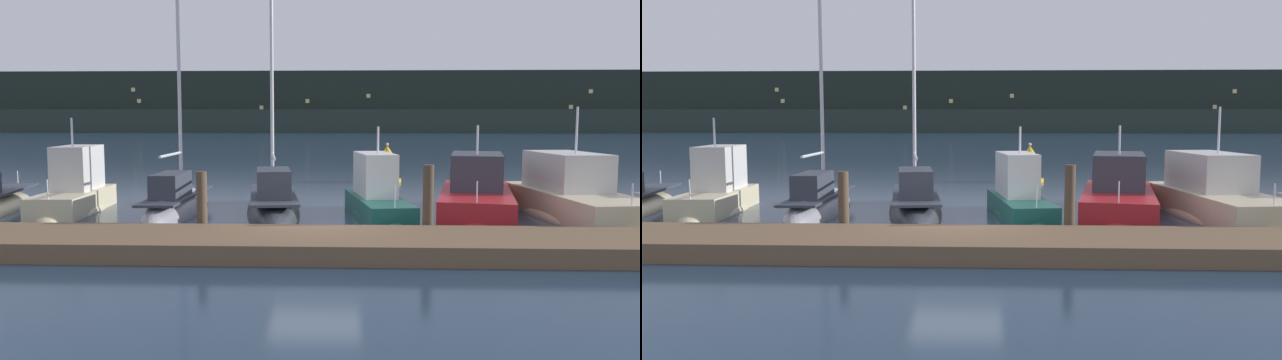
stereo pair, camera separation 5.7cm
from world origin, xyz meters
TOP-DOWN VIEW (x-y plane):
  - ground_plane at (0.00, 0.00)m, footprint 400.00×400.00m
  - dock at (0.00, -2.09)m, footprint 37.43×2.80m
  - mooring_pile_2 at (-2.98, -0.44)m, footprint 0.28×0.28m
  - mooring_pile_3 at (2.98, -0.44)m, footprint 0.28×0.28m
  - motorboat_berth_3 at (-8.40, 4.06)m, footprint 2.03×5.10m
  - sailboat_berth_4 at (-4.81, 3.81)m, footprint 1.47×6.56m
  - sailboat_berth_5 at (-1.61, 4.07)m, footprint 2.69×7.02m
  - motorboat_berth_6 at (1.85, 3.19)m, footprint 2.33×5.56m
  - motorboat_berth_7 at (5.10, 3.82)m, footprint 3.74×7.39m
  - motorboat_berth_8 at (8.23, 3.68)m, footprint 3.36×7.59m
  - channel_buoy at (2.89, 14.38)m, footprint 1.41×1.41m
  - hillside_backdrop at (-0.27, 119.00)m, footprint 240.00×23.00m

SIDE VIEW (x-z plane):
  - ground_plane at x=0.00m, z-range 0.00..0.00m
  - sailboat_berth_4 at x=-4.81m, z-range -4.07..4.33m
  - sailboat_berth_5 at x=-1.61m, z-range -5.00..5.33m
  - dock at x=0.00m, z-range 0.00..0.45m
  - motorboat_berth_7 at x=5.10m, z-range -1.49..2.15m
  - motorboat_berth_6 at x=1.85m, z-range -1.42..2.11m
  - motorboat_berth_8 at x=8.23m, z-range -1.68..2.43m
  - motorboat_berth_3 at x=-8.40m, z-range -1.39..2.28m
  - channel_buoy at x=2.89m, z-range -0.25..1.69m
  - mooring_pile_2 at x=-2.98m, z-range 0.00..1.79m
  - mooring_pile_3 at x=2.98m, z-range 0.00..1.99m
  - hillside_backdrop at x=-0.27m, z-range -0.48..12.12m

